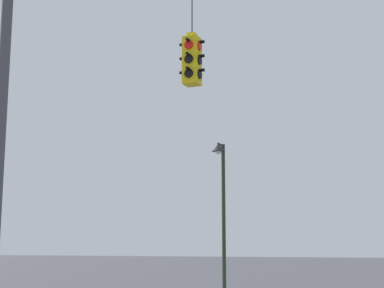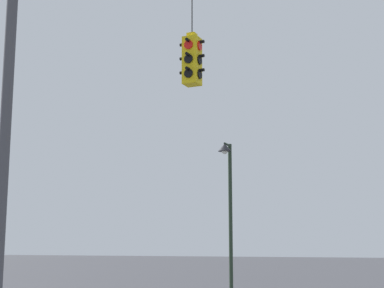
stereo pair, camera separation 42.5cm
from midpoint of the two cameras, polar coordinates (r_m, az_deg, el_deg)
utility_pole_left at (r=15.40m, az=-17.00°, el=-0.39°), size 0.28×0.28×8.90m
traffic_light_near_left_pole at (r=13.01m, az=0.95°, el=8.14°), size 0.58×0.58×2.60m
street_lamp at (r=18.53m, az=4.20°, el=-4.96°), size 0.41×0.72×5.25m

